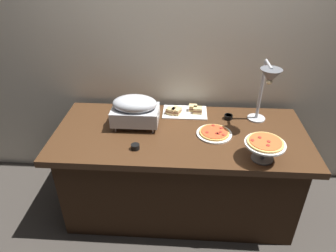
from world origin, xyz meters
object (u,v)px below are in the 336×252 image
(pizza_plate_center, at_px, (265,145))
(sauce_cup_far, at_px, (135,147))
(sauce_cup_near, at_px, (228,117))
(chafing_dish, at_px, (135,109))
(sandwich_platter, at_px, (184,111))
(heat_lamp, at_px, (268,81))
(pizza_plate_front, at_px, (214,133))

(pizza_plate_center, distance_m, sauce_cup_far, 0.86)
(sauce_cup_near, bearing_deg, chafing_dish, -168.01)
(sauce_cup_far, bearing_deg, chafing_dish, 97.84)
(sandwich_platter, bearing_deg, sauce_cup_near, -10.56)
(chafing_dish, bearing_deg, heat_lamp, 1.50)
(heat_lamp, distance_m, pizza_plate_center, 0.48)
(heat_lamp, distance_m, sauce_cup_far, 1.03)
(heat_lamp, bearing_deg, pizza_plate_center, -97.88)
(heat_lamp, xyz_separation_m, sandwich_platter, (-0.58, 0.20, -0.37))
(sandwich_platter, height_order, sauce_cup_far, sandwich_platter)
(chafing_dish, distance_m, pizza_plate_center, 0.97)
(sauce_cup_far, bearing_deg, sandwich_platter, 57.94)
(chafing_dish, height_order, sandwich_platter, chafing_dish)
(pizza_plate_center, bearing_deg, sauce_cup_far, 176.27)
(pizza_plate_front, height_order, sauce_cup_near, sauce_cup_near)
(pizza_plate_front, height_order, sauce_cup_far, sauce_cup_far)
(pizza_plate_front, bearing_deg, pizza_plate_center, -42.60)
(pizza_plate_front, distance_m, sandwich_platter, 0.38)
(heat_lamp, distance_m, sauce_cup_near, 0.45)
(chafing_dish, relative_size, sauce_cup_near, 5.21)
(heat_lamp, distance_m, pizza_plate_front, 0.53)
(pizza_plate_front, xyz_separation_m, pizza_plate_center, (0.30, -0.27, 0.10))
(sandwich_platter, relative_size, sauce_cup_near, 5.36)
(heat_lamp, xyz_separation_m, sauce_cup_near, (-0.22, 0.13, -0.37))
(sauce_cup_near, bearing_deg, sauce_cup_far, -146.13)
(chafing_dish, relative_size, heat_lamp, 0.70)
(chafing_dish, distance_m, pizza_plate_front, 0.62)
(pizza_plate_center, bearing_deg, chafing_dish, 158.10)
(pizza_plate_front, xyz_separation_m, sandwich_platter, (-0.23, 0.31, 0.01))
(pizza_plate_center, xyz_separation_m, sauce_cup_near, (-0.17, 0.52, -0.10))
(heat_lamp, relative_size, sauce_cup_far, 8.46)
(chafing_dish, xyz_separation_m, pizza_plate_front, (0.60, -0.09, -0.13))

